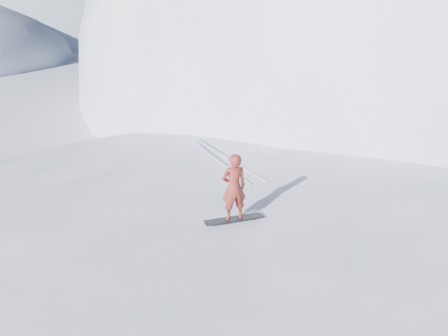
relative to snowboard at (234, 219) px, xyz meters
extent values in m
plane|color=white|center=(2.73, -0.92, -2.41)|extent=(400.00, 400.00, 0.00)
ellipsoid|color=white|center=(3.73, 2.08, -2.41)|extent=(36.00, 28.00, 4.80)
ellipsoid|color=white|center=(24.73, 25.08, -2.41)|extent=(60.00, 56.00, 56.00)
ellipsoid|color=white|center=(12.73, 19.08, -2.41)|extent=(28.00, 24.00, 18.00)
ellipsoid|color=white|center=(0.73, 5.08, -2.41)|extent=(7.00, 6.30, 1.00)
ellipsoid|color=white|center=(9.73, 3.08, -2.41)|extent=(4.00, 3.60, 0.60)
cube|color=black|center=(0.00, 0.00, 0.00)|extent=(1.62, 0.39, 0.03)
imported|color=maroon|center=(0.00, 0.00, 0.93)|extent=(0.69, 0.47, 1.83)
cube|color=silver|center=(0.63, 5.04, 0.01)|extent=(1.17, 5.91, 0.04)
cube|color=silver|center=(1.03, 5.04, 0.01)|extent=(1.53, 5.83, 0.04)
camera|label=1|loc=(-2.90, -9.97, 5.46)|focal=35.00mm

